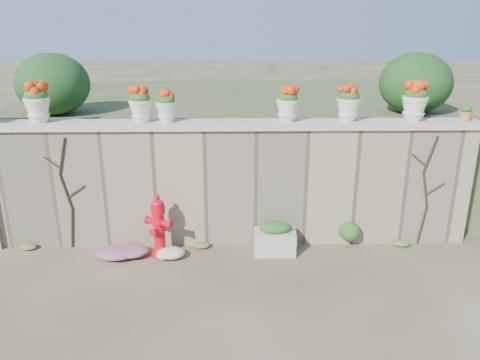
{
  "coord_description": "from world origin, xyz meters",
  "views": [
    {
      "loc": [
        0.0,
        -5.61,
        3.64
      ],
      "look_at": [
        0.15,
        1.4,
        1.24
      ],
      "focal_mm": 35.0,
      "sensor_mm": 36.0,
      "label": 1
    }
  ],
  "objects_px": {
    "fire_hydrant": "(159,225)",
    "planter_box": "(275,239)",
    "terracotta_pot": "(465,114)",
    "urn_pot_0": "(37,103)"
  },
  "relations": [
    {
      "from": "fire_hydrant",
      "to": "planter_box",
      "type": "relative_size",
      "value": 1.55
    },
    {
      "from": "fire_hydrant",
      "to": "terracotta_pot",
      "type": "height_order",
      "value": "terracotta_pot"
    },
    {
      "from": "planter_box",
      "to": "urn_pot_0",
      "type": "bearing_deg",
      "value": 174.46
    },
    {
      "from": "fire_hydrant",
      "to": "urn_pot_0",
      "type": "distance_m",
      "value": 2.72
    },
    {
      "from": "planter_box",
      "to": "urn_pot_0",
      "type": "relative_size",
      "value": 1.08
    },
    {
      "from": "terracotta_pot",
      "to": "planter_box",
      "type": "bearing_deg",
      "value": -170.87
    },
    {
      "from": "planter_box",
      "to": "terracotta_pot",
      "type": "bearing_deg",
      "value": 11.1
    },
    {
      "from": "fire_hydrant",
      "to": "urn_pot_0",
      "type": "xyz_separation_m",
      "value": [
        -1.88,
        0.54,
        1.88
      ]
    },
    {
      "from": "planter_box",
      "to": "urn_pot_0",
      "type": "distance_m",
      "value": 4.36
    },
    {
      "from": "fire_hydrant",
      "to": "urn_pot_0",
      "type": "height_order",
      "value": "urn_pot_0"
    }
  ]
}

